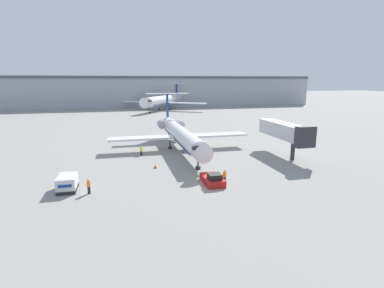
{
  "coord_description": "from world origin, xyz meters",
  "views": [
    {
      "loc": [
        -11.34,
        -34.94,
        13.26
      ],
      "look_at": [
        0.0,
        11.03,
        3.13
      ],
      "focal_mm": 28.0,
      "sensor_mm": 36.0,
      "label": 1
    }
  ],
  "objects": [
    {
      "name": "ground_plane",
      "position": [
        0.0,
        0.0,
        0.0
      ],
      "size": [
        600.0,
        600.0,
        0.0
      ],
      "primitive_type": "plane",
      "color": "gray"
    },
    {
      "name": "terminal_building",
      "position": [
        0.0,
        120.0,
        7.65
      ],
      "size": [
        180.0,
        16.8,
        15.24
      ],
      "color": "#9EA3AD",
      "rests_on": "ground"
    },
    {
      "name": "airplane_main",
      "position": [
        0.03,
        21.0,
        3.17
      ],
      "size": [
        27.1,
        32.85,
        10.25
      ],
      "color": "white",
      "rests_on": "ground"
    },
    {
      "name": "pushback_tug",
      "position": [
        0.18,
        0.55,
        0.57
      ],
      "size": [
        2.29,
        4.5,
        1.6
      ],
      "color": "#B21919",
      "rests_on": "ground"
    },
    {
      "name": "luggage_cart",
      "position": [
        -17.83,
        2.49,
        0.92
      ],
      "size": [
        2.17,
        3.56,
        1.84
      ],
      "color": "#232326",
      "rests_on": "ground"
    },
    {
      "name": "worker_near_tug",
      "position": [
        1.72,
        0.26,
        0.99
      ],
      "size": [
        0.4,
        0.26,
        1.87
      ],
      "color": "#232838",
      "rests_on": "ground"
    },
    {
      "name": "worker_by_wing",
      "position": [
        -7.71,
        17.91,
        0.86
      ],
      "size": [
        0.4,
        0.24,
        1.65
      ],
      "color": "#232838",
      "rests_on": "ground"
    },
    {
      "name": "worker_on_apron",
      "position": [
        -15.2,
        0.7,
        0.96
      ],
      "size": [
        0.4,
        0.25,
        1.81
      ],
      "color": "#232838",
      "rests_on": "ground"
    },
    {
      "name": "traffic_cone_left",
      "position": [
        -6.22,
        9.39,
        0.29
      ],
      "size": [
        0.55,
        0.55,
        0.6
      ],
      "color": "black",
      "rests_on": "ground"
    },
    {
      "name": "airplane_parked_far_left",
      "position": [
        8.41,
        98.76,
        4.37
      ],
      "size": [
        34.93,
        32.13,
        11.59
      ],
      "color": "white",
      "rests_on": "ground"
    },
    {
      "name": "jet_bridge",
      "position": [
        17.04,
        11.67,
        4.45
      ],
      "size": [
        3.2,
        13.93,
        6.19
      ],
      "color": "#2D2D33",
      "rests_on": "ground"
    }
  ]
}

